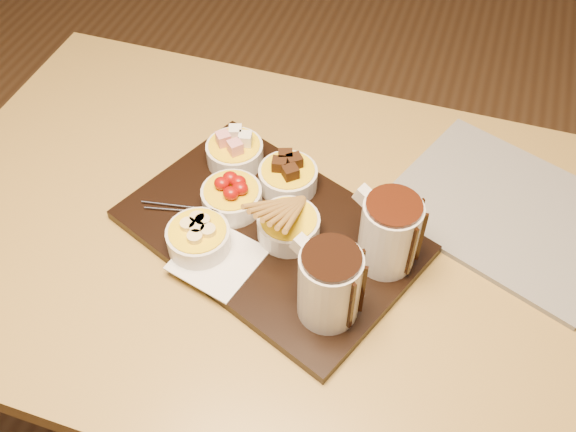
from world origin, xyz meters
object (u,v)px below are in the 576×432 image
(dining_table, at_px, (269,264))
(bowl_strawberries, at_px, (232,198))
(pitcher_milk_chocolate, at_px, (389,234))
(newspaper, at_px, (508,211))
(serving_board, at_px, (271,232))
(pitcher_dark_chocolate, at_px, (329,286))

(dining_table, distance_m, bowl_strawberries, 0.15)
(pitcher_milk_chocolate, xyz_separation_m, newspaper, (0.17, 0.17, -0.07))
(serving_board, bearing_deg, bowl_strawberries, -176.42)
(bowl_strawberries, xyz_separation_m, pitcher_milk_chocolate, (0.26, -0.03, 0.04))
(dining_table, xyz_separation_m, pitcher_dark_chocolate, (0.14, -0.13, 0.18))
(bowl_strawberries, bearing_deg, pitcher_dark_chocolate, -35.11)
(pitcher_dark_chocolate, distance_m, newspaper, 0.38)
(dining_table, bearing_deg, pitcher_milk_chocolate, -4.18)
(dining_table, relative_size, pitcher_dark_chocolate, 9.85)
(dining_table, distance_m, pitcher_dark_chocolate, 0.26)
(dining_table, relative_size, newspaper, 3.29)
(dining_table, bearing_deg, bowl_strawberries, 168.43)
(serving_board, height_order, pitcher_dark_chocolate, pitcher_dark_chocolate)
(serving_board, bearing_deg, pitcher_milk_chocolate, 21.80)
(dining_table, distance_m, pitcher_milk_chocolate, 0.27)
(serving_board, distance_m, pitcher_dark_chocolate, 0.19)
(pitcher_dark_chocolate, height_order, newspaper, pitcher_dark_chocolate)
(bowl_strawberries, bearing_deg, dining_table, -11.57)
(bowl_strawberries, distance_m, pitcher_dark_chocolate, 0.25)
(newspaper, bearing_deg, pitcher_dark_chocolate, -106.90)
(dining_table, xyz_separation_m, pitcher_milk_chocolate, (0.20, -0.01, 0.18))
(pitcher_milk_chocolate, bearing_deg, bowl_strawberries, -163.61)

